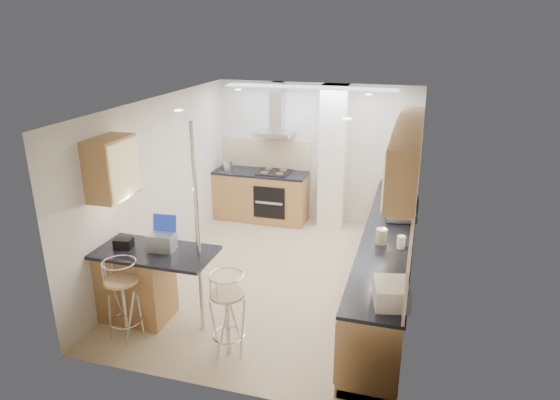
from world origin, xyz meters
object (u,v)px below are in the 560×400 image
(bar_stool_near, at_px, (123,300))
(laptop, at_px, (162,242))
(microwave, at_px, (401,205))
(bread_bin, at_px, (391,293))
(bar_stool_end, at_px, (228,314))

(bar_stool_near, bearing_deg, laptop, 54.14)
(microwave, height_order, bread_bin, microwave)
(microwave, distance_m, bar_stool_end, 2.93)
(microwave, height_order, bar_stool_end, microwave)
(microwave, bearing_deg, bar_stool_near, 120.55)
(laptop, xyz_separation_m, bar_stool_near, (-0.28, -0.47, -0.55))
(bar_stool_near, height_order, bar_stool_end, bar_stool_near)
(bar_stool_near, bearing_deg, bread_bin, -4.69)
(bar_stool_end, bearing_deg, bread_bin, -43.72)
(bar_stool_near, distance_m, bread_bin, 3.00)
(microwave, xyz_separation_m, bar_stool_near, (-2.91, -2.40, -0.59))
(bar_stool_near, xyz_separation_m, bread_bin, (2.95, 0.05, 0.53))
(bar_stool_end, bearing_deg, microwave, 11.40)
(microwave, relative_size, bread_bin, 1.48)
(laptop, distance_m, bar_stool_near, 0.78)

